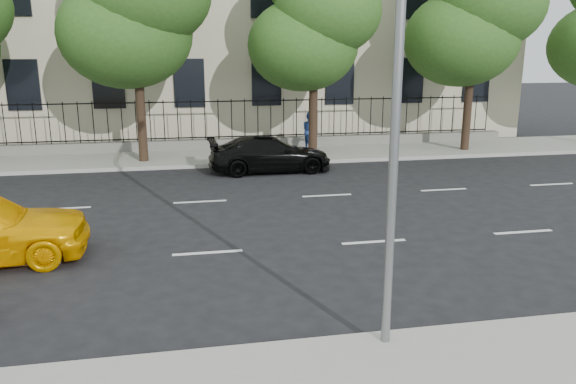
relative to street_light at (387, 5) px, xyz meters
name	(u,v)px	position (x,y,z in m)	size (l,w,h in m)	color
ground	(214,299)	(-2.50, 1.77, -5.15)	(120.00, 120.00, 0.00)	black
far_sidewalk	(194,157)	(-2.50, 15.77, -5.07)	(60.00, 4.00, 0.15)	gray
lane_markings	(203,223)	(-2.50, 6.52, -5.14)	(49.60, 4.62, 0.01)	silver
iron_fence	(192,138)	(-2.50, 17.47, -4.50)	(30.00, 0.50, 2.20)	slate
street_light	(387,5)	(0.00, 0.00, 0.00)	(0.25, 3.32, 8.05)	slate
tree_d	(314,16)	(2.54, 15.13, 0.69)	(5.34, 4.94, 8.84)	#382619
tree_e	(474,8)	(9.54, 15.13, 1.05)	(5.71, 5.31, 9.46)	#382619
black_sedan	(270,154)	(0.28, 12.67, -4.48)	(1.88, 4.63, 1.34)	black
pedestrian_far	(310,131)	(2.69, 16.32, -4.16)	(0.81, 0.63, 1.67)	navy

